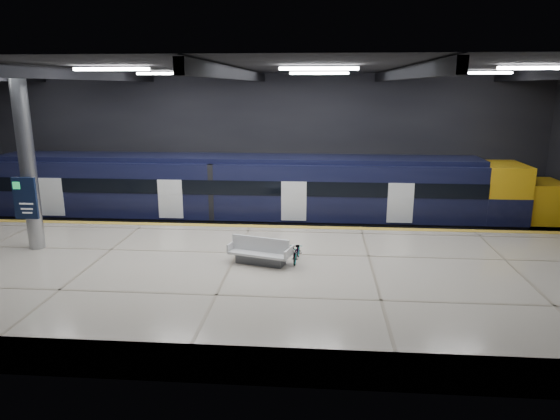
# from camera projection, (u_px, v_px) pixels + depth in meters

# --- Properties ---
(ground) EXTENTS (30.00, 30.00, 0.00)m
(ground) POSITION_uv_depth(u_px,v_px,m) (242.00, 270.00, 20.39)
(ground) COLOR black
(ground) RESTS_ON ground
(room_shell) EXTENTS (30.10, 16.10, 8.05)m
(room_shell) POSITION_uv_depth(u_px,v_px,m) (239.00, 129.00, 19.01)
(room_shell) COLOR black
(room_shell) RESTS_ON ground
(platform) EXTENTS (30.00, 11.00, 1.10)m
(platform) POSITION_uv_depth(u_px,v_px,m) (231.00, 281.00, 17.84)
(platform) COLOR beige
(platform) RESTS_ON ground
(safety_strip) EXTENTS (30.00, 0.40, 0.01)m
(safety_strip) POSITION_uv_depth(u_px,v_px,m) (251.00, 226.00, 22.78)
(safety_strip) COLOR gold
(safety_strip) RESTS_ON platform
(rails) EXTENTS (30.00, 1.52, 0.16)m
(rails) POSITION_uv_depth(u_px,v_px,m) (258.00, 231.00, 25.69)
(rails) COLOR gray
(rails) RESTS_ON ground
(train) EXTENTS (29.40, 2.84, 3.79)m
(train) POSITION_uv_depth(u_px,v_px,m) (271.00, 193.00, 25.16)
(train) COLOR black
(train) RESTS_ON ground
(bench) EXTENTS (2.42, 1.52, 0.99)m
(bench) POSITION_uv_depth(u_px,v_px,m) (261.00, 254.00, 17.91)
(bench) COLOR #595B60
(bench) RESTS_ON platform
(bicycle) EXTENTS (0.60, 1.42, 0.73)m
(bicycle) POSITION_uv_depth(u_px,v_px,m) (297.00, 252.00, 18.15)
(bicycle) COLOR #99999E
(bicycle) RESTS_ON platform
(pannier_bag) EXTENTS (0.35, 0.28, 0.35)m
(pannier_bag) POSITION_uv_depth(u_px,v_px,m) (281.00, 256.00, 18.25)
(pannier_bag) COLOR black
(pannier_bag) RESTS_ON platform
(info_column) EXTENTS (0.90, 0.78, 6.90)m
(info_column) POSITION_uv_depth(u_px,v_px,m) (27.00, 164.00, 18.93)
(info_column) COLOR #9EA0A5
(info_column) RESTS_ON platform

